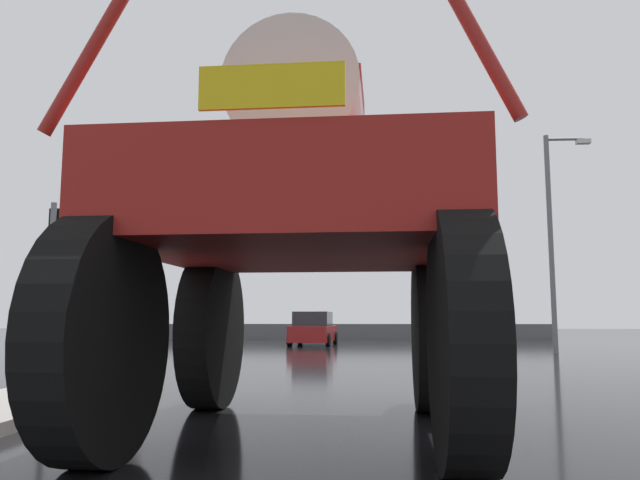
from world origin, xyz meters
name	(u,v)px	position (x,y,z in m)	size (l,w,h in m)	color
ground_plane	(317,362)	(0.00, 18.00, 0.00)	(120.00, 120.00, 0.00)	black
median_island	(2,408)	(-3.35, 8.13, 0.07)	(1.74, 7.61, 0.15)	#9E9B93
oversize_sprayer	(304,234)	(0.55, 7.08, 2.12)	(4.08, 5.57, 4.55)	black
sedan_ahead	(313,330)	(-0.87, 28.94, 0.71)	(2.14, 4.22, 1.52)	maroon
traffic_signal_near_left	(56,252)	(-4.67, 11.95, 2.48)	(0.24, 0.54, 3.41)	slate
traffic_signal_near_right	(473,219)	(3.30, 11.93, 3.04)	(0.24, 0.54, 4.16)	slate
streetlight_far_left	(203,255)	(-6.10, 29.12, 4.20)	(1.73, 0.24, 7.55)	slate
streetlight_far_right	(554,230)	(8.20, 22.91, 4.35)	(1.67, 0.24, 7.86)	slate
bare_tree_left	(115,237)	(-7.82, 22.68, 4.21)	(2.48, 2.48, 5.39)	#473828
roadside_barrier	(338,332)	(0.00, 37.27, 0.45)	(25.09, 0.24, 0.90)	#59595B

